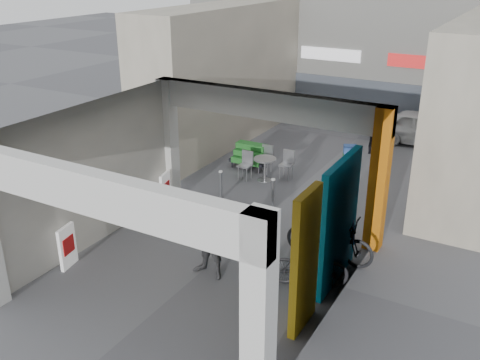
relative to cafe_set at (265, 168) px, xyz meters
The scene contains 20 objects.
ground 4.93m from the cafe_set, 74.62° to the right, with size 90.00×90.00×0.00m, color #57575C.
arcade_canopy 6.18m from the cafe_set, 71.66° to the right, with size 6.40×6.45×6.40m.
far_building 10.04m from the cafe_set, 81.98° to the left, with size 18.00×4.08×8.00m.
plaza_bldg_left 4.75m from the cafe_set, 139.18° to the left, with size 2.00×9.00×5.00m, color #B1A793.
bollard_left 2.18m from the cafe_set, 99.54° to the right, with size 0.09×0.09×0.85m, color gray.
bollard_center 2.57m from the cafe_set, 58.59° to the right, with size 0.09×0.09×0.97m, color gray.
bollard_right 3.72m from the cafe_set, 35.30° to the right, with size 0.09×0.09×0.94m, color gray.
advert_board_near 7.15m from the cafe_set, 101.64° to the right, with size 0.19×0.56×1.00m.
advert_board_far 3.65m from the cafe_set, 113.30° to the right, with size 0.20×0.55×1.00m.
cafe_set is the anchor object (origin of this frame).
produce_stand 0.95m from the cafe_set, 151.62° to the left, with size 1.24×0.67×0.82m.
crate_stack 3.32m from the cafe_set, 55.59° to the left, with size 0.55×0.51×0.56m.
border_collie 4.78m from the cafe_set, 73.42° to the right, with size 0.25×0.48×0.67m.
man_with_dog 6.34m from the cafe_set, 63.50° to the right, with size 0.58×0.38×1.59m, color black.
man_back_turned 6.02m from the cafe_set, 74.64° to the right, with size 0.91×0.71×1.86m, color #434345.
man_elderly 5.38m from the cafe_set, 45.53° to the right, with size 0.89×0.58×1.82m, color #5D7AB5.
man_crates 4.57m from the cafe_set, 58.05° to the left, with size 1.02×0.42×1.74m, color black.
bicycle_front 5.25m from the cafe_set, 46.84° to the right, with size 0.73×2.10×1.10m, color black.
bicycle_rear 6.22m from the cafe_set, 54.58° to the right, with size 0.47×1.67×1.00m, color black.
white_van 6.89m from the cafe_set, 56.98° to the left, with size 1.50×3.72×1.27m, color silver.
Camera 1 is at (5.81, -9.49, 6.49)m, focal length 40.00 mm.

